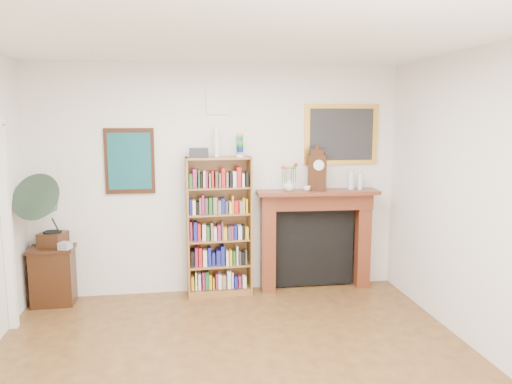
{
  "coord_description": "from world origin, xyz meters",
  "views": [
    {
      "loc": [
        -0.46,
        -3.58,
        2.18
      ],
      "look_at": [
        0.33,
        1.6,
        1.38
      ],
      "focal_mm": 35.0,
      "sensor_mm": 36.0,
      "label": 1
    }
  ],
  "objects_px": {
    "bottle_left": "(351,180)",
    "bottle_right": "(360,181)",
    "side_cabinet": "(53,276)",
    "mantel_clock": "(317,171)",
    "cd_stack": "(65,246)",
    "fireplace": "(315,230)",
    "gramophone": "(47,207)",
    "flower_vase": "(289,185)",
    "bookshelf": "(219,219)",
    "teacup": "(307,188)"
  },
  "relations": [
    {
      "from": "teacup",
      "to": "bottle_right",
      "type": "height_order",
      "value": "bottle_right"
    },
    {
      "from": "flower_vase",
      "to": "bottle_right",
      "type": "xyz_separation_m",
      "value": [
        0.91,
        0.01,
        0.03
      ]
    },
    {
      "from": "mantel_clock",
      "to": "bookshelf",
      "type": "bearing_deg",
      "value": -158.89
    },
    {
      "from": "bookshelf",
      "to": "gramophone",
      "type": "distance_m",
      "value": 1.95
    },
    {
      "from": "gramophone",
      "to": "teacup",
      "type": "relative_size",
      "value": 9.86
    },
    {
      "from": "side_cabinet",
      "to": "teacup",
      "type": "bearing_deg",
      "value": -1.01
    },
    {
      "from": "cd_stack",
      "to": "bottle_left",
      "type": "relative_size",
      "value": 0.5
    },
    {
      "from": "side_cabinet",
      "to": "bottle_left",
      "type": "height_order",
      "value": "bottle_left"
    },
    {
      "from": "bookshelf",
      "to": "bottle_right",
      "type": "distance_m",
      "value": 1.82
    },
    {
      "from": "bookshelf",
      "to": "cd_stack",
      "type": "distance_m",
      "value": 1.78
    },
    {
      "from": "gramophone",
      "to": "bottle_right",
      "type": "bearing_deg",
      "value": 18.39
    },
    {
      "from": "gramophone",
      "to": "flower_vase",
      "type": "distance_m",
      "value": 2.8
    },
    {
      "from": "side_cabinet",
      "to": "mantel_clock",
      "type": "relative_size",
      "value": 1.34
    },
    {
      "from": "side_cabinet",
      "to": "bottle_right",
      "type": "distance_m",
      "value": 3.85
    },
    {
      "from": "side_cabinet",
      "to": "gramophone",
      "type": "relative_size",
      "value": 0.78
    },
    {
      "from": "gramophone",
      "to": "bottle_right",
      "type": "relative_size",
      "value": 4.4
    },
    {
      "from": "cd_stack",
      "to": "flower_vase",
      "type": "height_order",
      "value": "flower_vase"
    },
    {
      "from": "cd_stack",
      "to": "flower_vase",
      "type": "bearing_deg",
      "value": 2.92
    },
    {
      "from": "mantel_clock",
      "to": "fireplace",
      "type": "bearing_deg",
      "value": 103.9
    },
    {
      "from": "bookshelf",
      "to": "mantel_clock",
      "type": "relative_size",
      "value": 3.85
    },
    {
      "from": "flower_vase",
      "to": "teacup",
      "type": "height_order",
      "value": "flower_vase"
    },
    {
      "from": "teacup",
      "to": "bottle_left",
      "type": "distance_m",
      "value": 0.59
    },
    {
      "from": "side_cabinet",
      "to": "teacup",
      "type": "relative_size",
      "value": 7.65
    },
    {
      "from": "side_cabinet",
      "to": "fireplace",
      "type": "distance_m",
      "value": 3.19
    },
    {
      "from": "gramophone",
      "to": "bottle_left",
      "type": "relative_size",
      "value": 3.67
    },
    {
      "from": "cd_stack",
      "to": "flower_vase",
      "type": "xyz_separation_m",
      "value": [
        2.62,
        0.13,
        0.62
      ]
    },
    {
      "from": "fireplace",
      "to": "bottle_left",
      "type": "bearing_deg",
      "value": -1.82
    },
    {
      "from": "gramophone",
      "to": "fireplace",
      "type": "bearing_deg",
      "value": 19.78
    },
    {
      "from": "fireplace",
      "to": "bookshelf",
      "type": "bearing_deg",
      "value": -175.11
    },
    {
      "from": "teacup",
      "to": "flower_vase",
      "type": "bearing_deg",
      "value": 171.49
    },
    {
      "from": "mantel_clock",
      "to": "bottle_left",
      "type": "bearing_deg",
      "value": 26.13
    },
    {
      "from": "cd_stack",
      "to": "teacup",
      "type": "distance_m",
      "value": 2.9
    },
    {
      "from": "side_cabinet",
      "to": "mantel_clock",
      "type": "xyz_separation_m",
      "value": [
        3.16,
        0.03,
        1.18
      ]
    },
    {
      "from": "gramophone",
      "to": "mantel_clock",
      "type": "distance_m",
      "value": 3.16
    },
    {
      "from": "bookshelf",
      "to": "fireplace",
      "type": "relative_size",
      "value": 1.28
    },
    {
      "from": "teacup",
      "to": "bottle_right",
      "type": "xyz_separation_m",
      "value": [
        0.69,
        0.04,
        0.06
      ]
    },
    {
      "from": "flower_vase",
      "to": "gramophone",
      "type": "bearing_deg",
      "value": -177.33
    },
    {
      "from": "side_cabinet",
      "to": "fireplace",
      "type": "xyz_separation_m",
      "value": [
        3.16,
        0.09,
        0.42
      ]
    },
    {
      "from": "mantel_clock",
      "to": "flower_vase",
      "type": "xyz_separation_m",
      "value": [
        -0.35,
        -0.0,
        -0.17
      ]
    },
    {
      "from": "bottle_left",
      "to": "bottle_right",
      "type": "distance_m",
      "value": 0.12
    },
    {
      "from": "gramophone",
      "to": "teacup",
      "type": "bearing_deg",
      "value": 18.05
    },
    {
      "from": "side_cabinet",
      "to": "flower_vase",
      "type": "bearing_deg",
      "value": -0.35
    },
    {
      "from": "gramophone",
      "to": "flower_vase",
      "type": "xyz_separation_m",
      "value": [
        2.79,
        0.13,
        0.17
      ]
    },
    {
      "from": "cd_stack",
      "to": "fireplace",
      "type": "bearing_deg",
      "value": 3.85
    },
    {
      "from": "teacup",
      "to": "bottle_right",
      "type": "relative_size",
      "value": 0.45
    },
    {
      "from": "mantel_clock",
      "to": "flower_vase",
      "type": "relative_size",
      "value": 3.41
    },
    {
      "from": "teacup",
      "to": "bottle_left",
      "type": "relative_size",
      "value": 0.37
    },
    {
      "from": "bookshelf",
      "to": "bottle_left",
      "type": "relative_size",
      "value": 8.14
    },
    {
      "from": "bookshelf",
      "to": "cd_stack",
      "type": "xyz_separation_m",
      "value": [
        -1.76,
        -0.15,
        -0.22
      ]
    },
    {
      "from": "flower_vase",
      "to": "bottle_left",
      "type": "xyz_separation_m",
      "value": [
        0.8,
        0.03,
        0.05
      ]
    }
  ]
}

